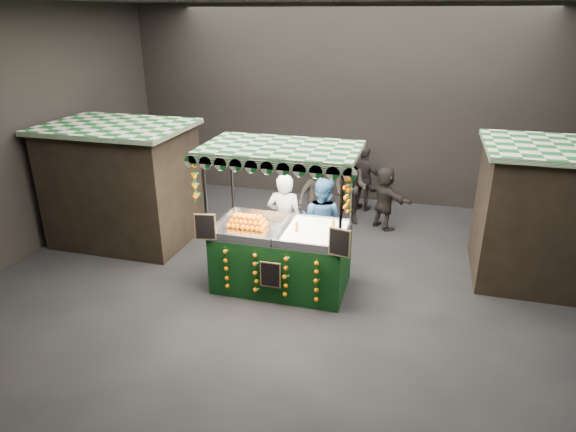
# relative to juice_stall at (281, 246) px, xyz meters

# --- Properties ---
(ground) EXTENTS (12.00, 12.00, 0.00)m
(ground) POSITION_rel_juice_stall_xyz_m (0.46, 0.17, -0.83)
(ground) COLOR black
(ground) RESTS_ON ground
(market_hall) EXTENTS (12.10, 10.10, 5.05)m
(market_hall) POSITION_rel_juice_stall_xyz_m (0.46, 0.17, 2.55)
(market_hall) COLOR black
(market_hall) RESTS_ON ground
(neighbour_stall_left) EXTENTS (3.00, 2.20, 2.60)m
(neighbour_stall_left) POSITION_rel_juice_stall_xyz_m (-3.94, 1.17, 0.48)
(neighbour_stall_left) COLOR black
(neighbour_stall_left) RESTS_ON ground
(neighbour_stall_right) EXTENTS (3.00, 2.20, 2.60)m
(neighbour_stall_right) POSITION_rel_juice_stall_xyz_m (4.86, 1.67, 0.48)
(neighbour_stall_right) COLOR black
(neighbour_stall_right) RESTS_ON ground
(juice_stall) EXTENTS (2.77, 1.63, 2.68)m
(juice_stall) POSITION_rel_juice_stall_xyz_m (0.00, 0.00, 0.00)
(juice_stall) COLOR black
(juice_stall) RESTS_ON ground
(vendor_grey) EXTENTS (0.73, 0.50, 1.93)m
(vendor_grey) POSITION_rel_juice_stall_xyz_m (-0.19, 0.86, 0.14)
(vendor_grey) COLOR gray
(vendor_grey) RESTS_ON ground
(vendor_blue) EXTENTS (1.02, 0.87, 1.81)m
(vendor_blue) POSITION_rel_juice_stall_xyz_m (0.49, 1.17, 0.08)
(vendor_blue) COLOR #2A5687
(vendor_blue) RESTS_ON ground
(shopper_0) EXTENTS (0.74, 0.61, 1.73)m
(shopper_0) POSITION_rel_juice_stall_xyz_m (-3.89, 2.50, 0.04)
(shopper_0) COLOR black
(shopper_0) RESTS_ON ground
(shopper_1) EXTENTS (1.02, 0.89, 1.78)m
(shopper_1) POSITION_rel_juice_stall_xyz_m (0.71, 3.42, 0.06)
(shopper_1) COLOR black
(shopper_1) RESTS_ON ground
(shopper_2) EXTENTS (1.05, 0.72, 1.65)m
(shopper_2) POSITION_rel_juice_stall_xyz_m (0.94, 4.34, -0.00)
(shopper_2) COLOR black
(shopper_2) RESTS_ON ground
(shopper_3) EXTENTS (1.16, 1.20, 1.65)m
(shopper_3) POSITION_rel_juice_stall_xyz_m (-0.02, 3.00, -0.01)
(shopper_3) COLOR #2A2522
(shopper_3) RESTS_ON ground
(shopper_4) EXTENTS (1.00, 0.88, 1.73)m
(shopper_4) POSITION_rel_juice_stall_xyz_m (-4.04, 3.98, 0.03)
(shopper_4) COLOR black
(shopper_4) RESTS_ON ground
(shopper_5) EXTENTS (1.34, 1.26, 1.51)m
(shopper_5) POSITION_rel_juice_stall_xyz_m (1.56, 3.30, -0.08)
(shopper_5) COLOR black
(shopper_5) RESTS_ON ground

